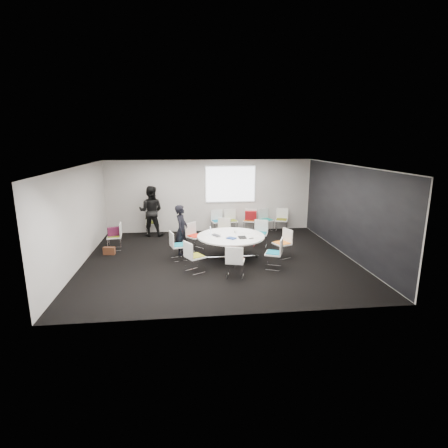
{
  "coord_description": "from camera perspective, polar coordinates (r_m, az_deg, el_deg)",
  "views": [
    {
      "loc": [
        -0.98,
        -10.01,
        3.52
      ],
      "look_at": [
        0.2,
        0.4,
        1.0
      ],
      "focal_mm": 28.0,
      "sensor_mm": 36.0,
      "label": 1
    }
  ],
  "objects": [
    {
      "name": "chair_back_b",
      "position": [
        13.69,
        1.16,
        -0.2
      ],
      "size": [
        0.51,
        0.5,
        0.88
      ],
      "rotation": [
        0.0,
        0.0,
        3.25
      ],
      "color": "silver",
      "rests_on": "ground"
    },
    {
      "name": "chair_ring_g",
      "position": [
        9.22,
        1.82,
        -7.08
      ],
      "size": [
        0.56,
        0.56,
        0.88
      ],
      "rotation": [
        0.0,
        0.0,
        6.01
      ],
      "color": "silver",
      "rests_on": "ground"
    },
    {
      "name": "chair_spare_left",
      "position": [
        12.04,
        -17.33,
        -2.75
      ],
      "size": [
        0.49,
        0.5,
        0.88
      ],
      "rotation": [
        0.0,
        0.0,
        1.66
      ],
      "color": "silver",
      "rests_on": "ground"
    },
    {
      "name": "chair_back_c",
      "position": [
        13.8,
        4.22,
        -0.12
      ],
      "size": [
        0.6,
        0.6,
        0.88
      ],
      "rotation": [
        0.0,
        0.0,
        2.72
      ],
      "color": "silver",
      "rests_on": "ground"
    },
    {
      "name": "chair_ring_d",
      "position": [
        11.55,
        -4.77,
        -2.84
      ],
      "size": [
        0.64,
        0.64,
        0.88
      ],
      "rotation": [
        0.0,
        0.0,
        3.87
      ],
      "color": "silver",
      "rests_on": "ground"
    },
    {
      "name": "conference_table",
      "position": [
        10.56,
        1.13,
        -3.01
      ],
      "size": [
        2.03,
        2.03,
        0.73
      ],
      "color": "silver",
      "rests_on": "ground"
    },
    {
      "name": "red_jacket",
      "position": [
        13.49,
        4.4,
        1.41
      ],
      "size": [
        0.46,
        0.25,
        0.36
      ],
      "primitive_type": "cube",
      "rotation": [
        0.17,
        0.0,
        -0.2
      ],
      "color": "maroon",
      "rests_on": "chair_back_c"
    },
    {
      "name": "chair_ring_c",
      "position": [
        12.14,
        -0.24,
        -1.99
      ],
      "size": [
        0.61,
        0.6,
        0.88
      ],
      "rotation": [
        0.0,
        0.0,
        2.71
      ],
      "color": "silver",
      "rests_on": "ground"
    },
    {
      "name": "chair_ring_b",
      "position": [
        11.92,
        5.93,
        -2.35
      ],
      "size": [
        0.59,
        0.58,
        0.88
      ],
      "rotation": [
        0.0,
        0.0,
        2.78
      ],
      "color": "silver",
      "rests_on": "ground"
    },
    {
      "name": "laptop",
      "position": [
        10.5,
        -1.06,
        -1.81
      ],
      "size": [
        0.36,
        0.42,
        0.03
      ],
      "primitive_type": "imported",
      "rotation": [
        0.0,
        0.0,
        2.06
      ],
      "color": "#333338",
      "rests_on": "conference_table"
    },
    {
      "name": "maroon_bag",
      "position": [
        11.95,
        -17.52,
        -1.16
      ],
      "size": [
        0.42,
        0.29,
        0.28
      ],
      "primitive_type": "cube",
      "rotation": [
        0.0,
        0.0,
        0.42
      ],
      "color": "#531633",
      "rests_on": "chair_spare_left"
    },
    {
      "name": "person_main",
      "position": [
        10.99,
        -6.95,
        -0.96
      ],
      "size": [
        0.51,
        0.65,
        1.58
      ],
      "primitive_type": "imported",
      "rotation": [
        0.0,
        0.0,
        1.32
      ],
      "color": "black",
      "rests_on": "ground"
    },
    {
      "name": "chair_ring_e",
      "position": [
        10.62,
        -7.47,
        -4.39
      ],
      "size": [
        0.56,
        0.57,
        0.88
      ],
      "rotation": [
        0.0,
        0.0,
        5.0
      ],
      "color": "silver",
      "rests_on": "ground"
    },
    {
      "name": "chair_back_d",
      "position": [
        13.93,
        6.85,
        -0.05
      ],
      "size": [
        0.59,
        0.59,
        0.88
      ],
      "rotation": [
        0.0,
        0.0,
        3.52
      ],
      "color": "silver",
      "rests_on": "ground"
    },
    {
      "name": "papers_right",
      "position": [
        10.74,
        3.56,
        -1.54
      ],
      "size": [
        0.36,
        0.32,
        0.0
      ],
      "primitive_type": "cube",
      "rotation": [
        0.0,
        0.0,
        0.47
      ],
      "color": "silver",
      "rests_on": "conference_table"
    },
    {
      "name": "projection_screen",
      "position": [
        13.69,
        1.07,
        6.51
      ],
      "size": [
        1.9,
        0.03,
        1.35
      ],
      "primitive_type": "cube",
      "color": "white",
      "rests_on": "room_shell"
    },
    {
      "name": "chair_back_e",
      "position": [
        14.05,
        9.36,
        -0.02
      ],
      "size": [
        0.59,
        0.58,
        0.88
      ],
      "rotation": [
        0.0,
        0.0,
        2.78
      ],
      "color": "silver",
      "rests_on": "ground"
    },
    {
      "name": "cup",
      "position": [
        10.77,
        1.8,
        -1.25
      ],
      "size": [
        0.08,
        0.08,
        0.09
      ],
      "primitive_type": "cylinder",
      "color": "white",
      "rests_on": "conference_table"
    },
    {
      "name": "brown_bag",
      "position": [
        11.63,
        -18.23,
        -4.18
      ],
      "size": [
        0.38,
        0.2,
        0.24
      ],
      "primitive_type": "cube",
      "rotation": [
        0.0,
        0.0,
        -0.12
      ],
      "color": "#4A2817",
      "rests_on": "ground"
    },
    {
      "name": "papers_front",
      "position": [
        10.43,
        5.01,
        -2.03
      ],
      "size": [
        0.32,
        0.24,
        0.0
      ],
      "primitive_type": "cube",
      "rotation": [
        0.0,
        0.0,
        0.09
      ],
      "color": "silver",
      "rests_on": "conference_table"
    },
    {
      "name": "chair_ring_a",
      "position": [
        10.88,
        9.46,
        -4.02
      ],
      "size": [
        0.59,
        0.6,
        0.88
      ],
      "rotation": [
        0.0,
        0.0,
        1.96
      ],
      "color": "silver",
      "rests_on": "ground"
    },
    {
      "name": "person_back",
      "position": [
        13.33,
        -11.84,
        2.08
      ],
      "size": [
        1.01,
        0.84,
        1.89
      ],
      "primitive_type": "imported",
      "rotation": [
        0.0,
        0.0,
        2.99
      ],
      "color": "black",
      "rests_on": "ground"
    },
    {
      "name": "phone",
      "position": [
        10.2,
        4.48,
        -2.36
      ],
      "size": [
        0.16,
        0.12,
        0.01
      ],
      "primitive_type": "cube",
      "rotation": [
        0.0,
        0.0,
        0.37
      ],
      "color": "black",
      "rests_on": "conference_table"
    },
    {
      "name": "laptop_lid",
      "position": [
        10.54,
        -2.22,
        -1.11
      ],
      "size": [
        0.02,
        0.3,
        0.22
      ],
      "primitive_type": "cube",
      "rotation": [
        0.0,
        0.0,
        1.56
      ],
      "color": "silver",
      "rests_on": "conference_table"
    },
    {
      "name": "chair_person_back",
      "position": [
        13.63,
        -11.64,
        -0.53
      ],
      "size": [
        0.48,
        0.46,
        0.88
      ],
      "rotation": [
        0.0,
        0.0,
        3.18
      ],
      "color": "silver",
      "rests_on": "ground"
    },
    {
      "name": "notebook_black",
      "position": [
        10.28,
        3.0,
        -2.18
      ],
      "size": [
        0.23,
        0.31,
        0.02
      ],
      "primitive_type": "cube",
      "rotation": [
        0.0,
        0.0,
        0.03
      ],
      "color": "black",
      "rests_on": "conference_table"
    },
    {
      "name": "room_shell",
      "position": [
        10.29,
        -0.33,
        1.63
      ],
      "size": [
        8.08,
        7.08,
        2.88
      ],
      "color": "black",
      "rests_on": "ground"
    },
    {
      "name": "chair_ring_f",
      "position": [
        9.6,
        -4.82,
        -6.29
      ],
      "size": [
        0.62,
        0.62,
        0.88
      ],
      "rotation": [
        0.0,
        0.0,
        5.23
      ],
      "color": "silver",
      "rests_on": "ground"
    },
    {
      "name": "chair_back_a",
      "position": [
        13.6,
        -0.99,
        -0.28
      ],
      "size": [
        0.54,
        0.53,
        0.88
      ],
      "rotation": [
        0.0,
        0.0,
        3.33
      ],
      "color": "silver",
      "rests_on": "ground"
    },
    {
      "name": "chair_ring_h",
      "position": [
        9.93,
        8.15,
        -5.69
      ],
      "size": [
        0.59,
        0.6,
        0.88
      ],
      "rotation": [
        0.0,
        0.0,
        7.45
      ],
      "color": "silver",
      "rests_on": "ground"
    },
    {
      "name": "tablet_folio",
      "position": [
        10.18,
        1.2,
        -2.31
      ],
      "size": [
        0.33,
        0.32,
        0.03
      ],
      "primitive_type": "cube",
      "rotation": [
        0.0,
        0.0,
        -0.73
      ],
      "color": "navy",
      "rests_on": "conference_table"
    }
  ]
}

